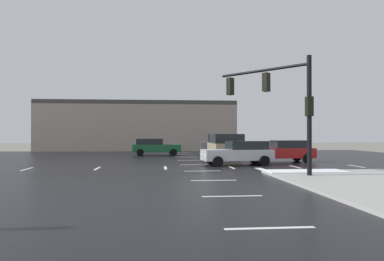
% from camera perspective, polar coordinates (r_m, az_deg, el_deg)
% --- Properties ---
extents(ground_plane, '(120.00, 120.00, 0.00)m').
position_cam_1_polar(ground_plane, '(21.83, 1.05, -5.95)').
color(ground_plane, slate).
extents(road_asphalt, '(44.00, 44.00, 0.02)m').
position_cam_1_polar(road_asphalt, '(21.83, 1.05, -5.93)').
color(road_asphalt, black).
rests_on(road_asphalt, ground_plane).
extents(snow_strip_curbside, '(4.00, 1.60, 0.06)m').
position_cam_1_polar(snow_strip_curbside, '(19.18, 17.53, -6.17)').
color(snow_strip_curbside, white).
rests_on(snow_strip_curbside, sidewalk_corner).
extents(lane_markings, '(36.15, 36.15, 0.01)m').
position_cam_1_polar(lane_markings, '(20.64, 4.82, -6.20)').
color(lane_markings, silver).
rests_on(lane_markings, road_asphalt).
extents(traffic_signal_mast, '(3.54, 4.19, 5.58)m').
position_cam_1_polar(traffic_signal_mast, '(18.37, 13.91, 5.24)').
color(traffic_signal_mast, black).
rests_on(traffic_signal_mast, sidewalk_corner).
extents(strip_building_background, '(23.84, 8.00, 6.05)m').
position_cam_1_polar(strip_building_background, '(46.50, -8.45, 0.66)').
color(strip_building_background, gray).
rests_on(strip_building_background, ground_plane).
extents(suv_tan, '(2.20, 4.85, 2.03)m').
position_cam_1_polar(suv_tan, '(29.71, 4.93, -2.41)').
color(suv_tan, tan).
rests_on(suv_tan, road_asphalt).
extents(sedan_red, '(4.57, 2.09, 1.58)m').
position_cam_1_polar(sedan_red, '(26.67, 14.31, -3.11)').
color(sedan_red, '#B21919').
rests_on(sedan_red, road_asphalt).
extents(sedan_silver, '(4.67, 2.39, 1.58)m').
position_cam_1_polar(sedan_silver, '(23.70, 7.53, -3.45)').
color(sedan_silver, '#B7BABF').
rests_on(sedan_silver, road_asphalt).
extents(sedan_green, '(4.59, 2.15, 1.58)m').
position_cam_1_polar(sedan_green, '(34.30, -5.93, -2.55)').
color(sedan_green, '#195933').
rests_on(sedan_green, road_asphalt).
extents(suv_grey, '(4.97, 2.54, 2.03)m').
position_cam_1_polar(suv_grey, '(34.27, 5.38, -2.16)').
color(suv_grey, slate).
rests_on(suv_grey, road_asphalt).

